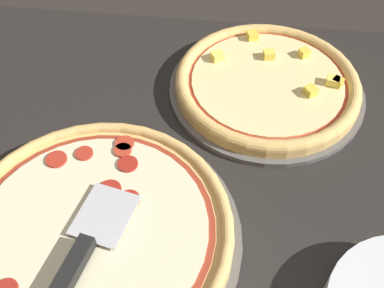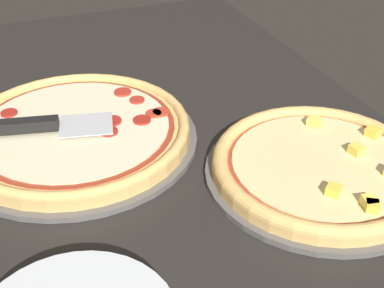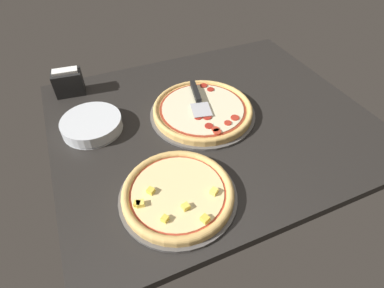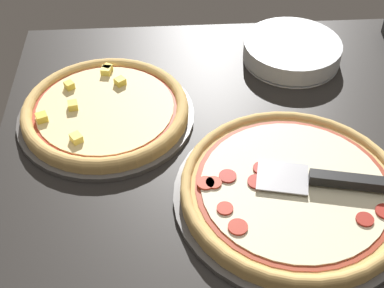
{
  "view_description": "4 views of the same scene",
  "coord_description": "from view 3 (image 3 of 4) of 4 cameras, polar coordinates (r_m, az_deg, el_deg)",
  "views": [
    {
      "loc": [
        20.02,
        -34.08,
        59.24
      ],
      "look_at": [
        14.44,
        13.13,
        3.0
      ],
      "focal_mm": 42.0,
      "sensor_mm": 36.0,
      "label": 1
    },
    {
      "loc": [
        83.6,
        -14.06,
        52.38
      ],
      "look_at": [
        14.44,
        13.13,
        3.0
      ],
      "focal_mm": 50.0,
      "sensor_mm": 36.0,
      "label": 2
    },
    {
      "loc": [
        44.64,
        83.12,
        77.06
      ],
      "look_at": [
        14.44,
        13.13,
        3.0
      ],
      "focal_mm": 28.0,
      "sensor_mm": 36.0,
      "label": 3
    },
    {
      "loc": [
        -59.52,
        17.8,
        74.01
      ],
      "look_at": [
        14.44,
        13.13,
        3.0
      ],
      "focal_mm": 50.0,
      "sensor_mm": 36.0,
      "label": 4
    }
  ],
  "objects": [
    {
      "name": "pizza_front",
      "position": [
        1.22,
        2.05,
        6.64
      ],
      "size": [
        40.35,
        40.35,
        3.04
      ],
      "color": "#DBAD60",
      "rests_on": "pizza_pan_front"
    },
    {
      "name": "ground_plane",
      "position": [
        1.23,
        3.77,
        4.17
      ],
      "size": [
        124.73,
        104.68,
        3.6
      ],
      "primitive_type": "cube",
      "color": "black"
    },
    {
      "name": "pizza_back",
      "position": [
        0.93,
        -2.71,
        -9.23
      ],
      "size": [
        34.74,
        34.74,
        3.45
      ],
      "color": "#DBAD60",
      "rests_on": "pizza_pan_back"
    },
    {
      "name": "serving_spatula",
      "position": [
        1.26,
        0.88,
        9.32
      ],
      "size": [
        9.7,
        23.66,
        2.0
      ],
      "color": "#B7B7BC",
      "rests_on": "pizza_front"
    },
    {
      "name": "pizza_pan_front",
      "position": [
        1.24,
        2.02,
        5.87
      ],
      "size": [
        42.93,
        42.93,
        1.0
      ],
      "primitive_type": "cylinder",
      "color": "#565451",
      "rests_on": "ground_plane"
    },
    {
      "name": "plate_stack",
      "position": [
        1.21,
        -18.54,
        3.54
      ],
      "size": [
        22.93,
        22.93,
        4.9
      ],
      "color": "silver",
      "rests_on": "ground_plane"
    },
    {
      "name": "pizza_pan_back",
      "position": [
        0.95,
        -2.66,
        -9.87
      ],
      "size": [
        36.95,
        36.95,
        1.0
      ],
      "primitive_type": "cylinder",
      "color": "#565451",
      "rests_on": "ground_plane"
    },
    {
      "name": "napkin_holder",
      "position": [
        1.44,
        -22.49,
        10.82
      ],
      "size": [
        12.96,
        9.33,
        11.61
      ],
      "color": "black",
      "rests_on": "ground_plane"
    }
  ]
}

